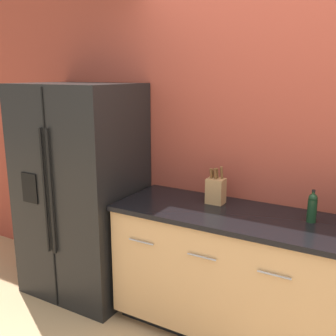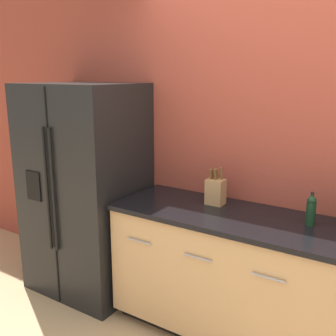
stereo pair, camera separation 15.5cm
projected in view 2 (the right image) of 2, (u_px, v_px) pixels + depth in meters
name	position (u px, v px, depth m)	size (l,w,h in m)	color
wall_back	(299.00, 157.00, 2.69)	(10.00, 0.05, 2.60)	#993D2D
counter_unit	(249.00, 280.00, 2.70)	(1.97, 0.64, 0.93)	black
refrigerator	(85.00, 190.00, 3.35)	(0.94, 0.74, 1.79)	black
knife_block	(216.00, 191.00, 2.84)	(0.13, 0.10, 0.28)	#A87A4C
oil_bottle	(311.00, 210.00, 2.45)	(0.06, 0.06, 0.21)	black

